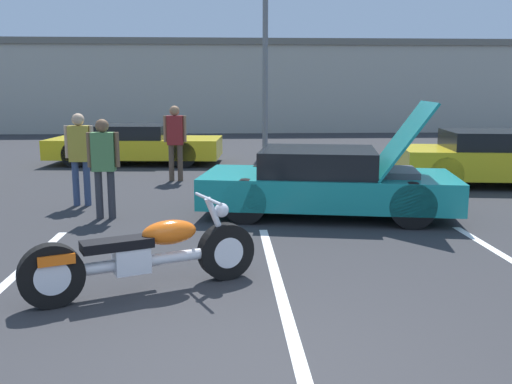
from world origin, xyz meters
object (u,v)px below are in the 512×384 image
Objects in this scene: parked_car_right_row at (494,158)px; parked_car_mid_row at (135,144)px; motorcycle at (144,256)px; show_car_hood_open at (329,182)px; light_pole at (267,2)px; spectator_far_lot at (175,136)px; spectator_by_show_car at (80,151)px; spectator_midground at (104,160)px.

parked_car_mid_row is at bearing 162.17° from parked_car_right_row.
motorcycle is 0.53× the size of show_car_hood_open.
motorcycle is 0.48× the size of parked_car_mid_row.
light_pole is 6.61m from parked_car_mid_row.
spectator_far_lot reaches higher than parked_car_right_row.
spectator_by_show_car is (-4.05, -8.89, -3.89)m from light_pole.
spectator_by_show_car is at bearing 87.12° from motorcycle.
spectator_midground is (-7.90, -2.91, 0.38)m from parked_car_right_row.
light_pole reaches higher than spectator_midground.
motorcycle is at bearing -72.38° from spectator_midground.
parked_car_right_row is (4.20, 2.82, 0.02)m from show_car_hood_open.
spectator_midground reaches higher than motorcycle.
spectator_by_show_car is at bearing -85.98° from parked_car_mid_row.
show_car_hood_open reaches higher than motorcycle.
parked_car_right_row is 0.88× the size of parked_car_mid_row.
parked_car_mid_row is 3.51m from spectator_far_lot.
parked_car_right_row reaches higher than motorcycle.
spectator_far_lot is (1.48, 2.72, 0.03)m from spectator_by_show_car.
show_car_hood_open reaches higher than parked_car_right_row.
parked_car_mid_row is 2.92× the size of spectator_by_show_car.
light_pole is 1.84× the size of parked_car_mid_row.
spectator_far_lot is (1.42, -3.17, 0.48)m from parked_car_mid_row.
show_car_hood_open is 2.57× the size of spectator_far_lot.
show_car_hood_open is at bearing -53.56° from parked_car_mid_row.
show_car_hood_open reaches higher than spectator_far_lot.
spectator_far_lot is at bearing 68.36° from motorcycle.
light_pole reaches higher than spectator_far_lot.
parked_car_mid_row reaches higher than motorcycle.
spectator_far_lot reaches higher than motorcycle.
light_pole is 10.82m from show_car_hood_open.
spectator_midground is 0.95× the size of spectator_far_lot.
spectator_far_lot is at bearing -112.56° from light_pole.
parked_car_right_row is at bearing 11.89° from spectator_by_show_car.
spectator_by_show_car is (-0.06, -5.89, 0.45)m from parked_car_mid_row.
show_car_hood_open is 2.71× the size of spectator_midground.
light_pole is at bearing 67.44° from spectator_far_lot.
light_pole is 5.38× the size of spectator_by_show_car.
parked_car_right_row is 2.50× the size of spectator_far_lot.
light_pole is 2.09× the size of parked_car_right_row.
spectator_midground is at bearing -151.88° from parked_car_right_row.
spectator_far_lot reaches higher than spectator_by_show_car.
parked_car_right_row is at bearing 44.36° from show_car_hood_open.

